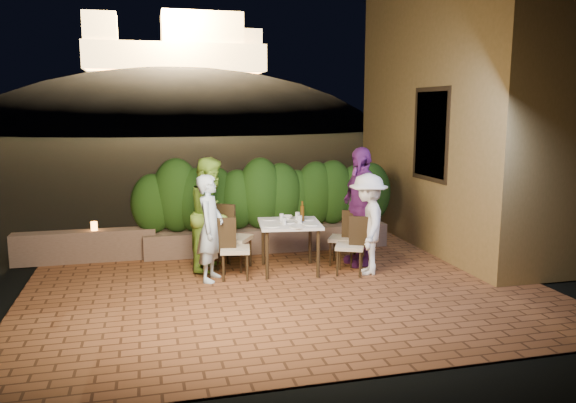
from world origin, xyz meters
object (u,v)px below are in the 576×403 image
object	(u,v)px
chair_left_front	(235,248)
diner_green	(211,214)
chair_left_back	(234,237)
chair_right_back	(343,237)
chair_right_front	(350,245)
beer_bottle	(302,211)
parapet_lamp	(94,226)
bowl	(287,217)
diner_purple	(360,206)
diner_white	(368,224)
diner_blue	(210,228)
dining_table	(290,247)

from	to	relation	value
chair_left_front	diner_green	world-z (taller)	diner_green
chair_left_back	chair_right_back	xyz separation A→B (m)	(1.69, -0.19, -0.06)
chair_right_front	chair_left_back	bearing A→B (deg)	2.53
chair_left_front	beer_bottle	bearing A→B (deg)	20.50
chair_right_front	parapet_lamp	bearing A→B (deg)	1.42
bowl	parapet_lamp	xyz separation A→B (m)	(-2.91, 1.04, -0.20)
chair_left_front	diner_green	bearing A→B (deg)	125.10
parapet_lamp	diner_purple	bearing A→B (deg)	-16.88
chair_right_back	diner_white	world-z (taller)	diner_white
diner_blue	diner_white	bearing A→B (deg)	-73.03
chair_right_back	diner_white	bearing A→B (deg)	138.96
beer_bottle	parapet_lamp	world-z (taller)	beer_bottle
dining_table	parapet_lamp	bearing A→B (deg)	155.21
beer_bottle	diner_white	bearing A→B (deg)	-26.46
bowl	diner_white	size ratio (longest dim) A/B	0.12
chair_right_back	diner_blue	bearing A→B (deg)	38.05
bowl	diner_blue	bearing A→B (deg)	-159.97
dining_table	beer_bottle	xyz separation A→B (m)	(0.21, 0.05, 0.53)
chair_left_back	chair_right_front	distance (m)	1.76
chair_left_front	diner_white	world-z (taller)	diner_white
diner_purple	parapet_lamp	bearing A→B (deg)	-111.03
dining_table	chair_left_front	bearing A→B (deg)	-169.90
chair_left_front	bowl	bearing A→B (deg)	36.75
chair_left_back	diner_purple	bearing A→B (deg)	25.16
diner_white	diner_purple	distance (m)	0.53
dining_table	chair_left_back	distance (m)	0.87
diner_green	diner_white	xyz separation A→B (m)	(2.20, -0.80, -0.11)
chair_left_front	chair_left_back	distance (m)	0.50
dining_table	chair_left_back	bearing A→B (deg)	156.32
chair_right_front	chair_right_back	distance (m)	0.51
chair_left_back	diner_blue	bearing A→B (deg)	-97.23
diner_blue	diner_white	size ratio (longest dim) A/B	1.02
diner_purple	beer_bottle	bearing A→B (deg)	-90.81
bowl	diner_purple	bearing A→B (deg)	-9.44
dining_table	chair_left_back	world-z (taller)	chair_left_back
diner_blue	diner_green	bearing A→B (deg)	14.47
diner_blue	parapet_lamp	distance (m)	2.26
dining_table	chair_right_back	distance (m)	0.92
bowl	chair_right_back	bearing A→B (deg)	-9.19
beer_bottle	parapet_lamp	distance (m)	3.37
chair_left_front	chair_left_back	bearing A→B (deg)	92.89
chair_left_back	diner_green	size ratio (longest dim) A/B	0.58
diner_purple	diner_blue	bearing A→B (deg)	-87.93
dining_table	diner_green	xyz separation A→B (m)	(-1.11, 0.41, 0.48)
dining_table	diner_white	world-z (taller)	diner_white
dining_table	parapet_lamp	world-z (taller)	dining_table
diner_purple	parapet_lamp	distance (m)	4.25
chair_right_back	diner_blue	distance (m)	2.15
diner_green	diner_white	bearing A→B (deg)	-86.67
bowl	diner_purple	distance (m)	1.16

